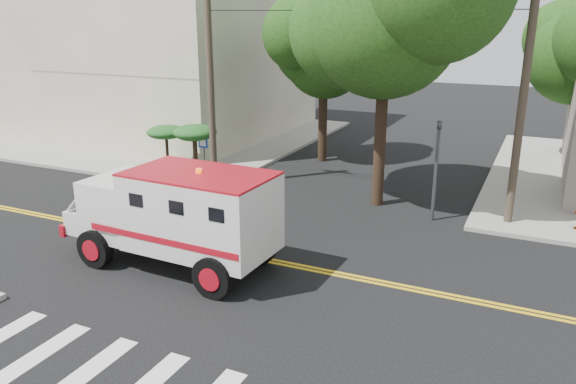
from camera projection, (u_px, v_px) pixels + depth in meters
The scene contains 11 objects.
ground at pixel (266, 260), 16.83m from camera, with size 100.00×100.00×0.00m, color black.
sidewalk_nw at pixel (170, 136), 33.94m from camera, with size 17.00×17.00×0.15m, color gray.
building_left at pixel (153, 47), 34.52m from camera, with size 16.00×14.00×10.00m, color #BBB399.
utility_pole_left at pixel (210, 80), 22.93m from camera, with size 0.28×0.28×9.00m, color #382D23.
utility_pole_right at pixel (523, 96), 18.29m from camera, with size 0.28×0.28×9.00m, color #382D23.
tree_main at pixel (397, 10), 19.25m from camera, with size 6.08×5.70×9.85m.
tree_left at pixel (329, 44), 26.38m from camera, with size 4.48×4.20×7.70m.
traffic_signal at pixel (437, 160), 19.47m from camera, with size 0.15×0.18×3.60m.
accessibility_sign at pixel (204, 152), 24.27m from camera, with size 0.45×0.10×2.02m.
palm_planter at pixel (186, 141), 25.07m from camera, with size 3.52×2.63×2.36m.
armored_truck at pixel (177, 212), 15.96m from camera, with size 6.54×2.81×2.94m.
Camera 1 is at (7.14, -13.71, 7.00)m, focal length 35.00 mm.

